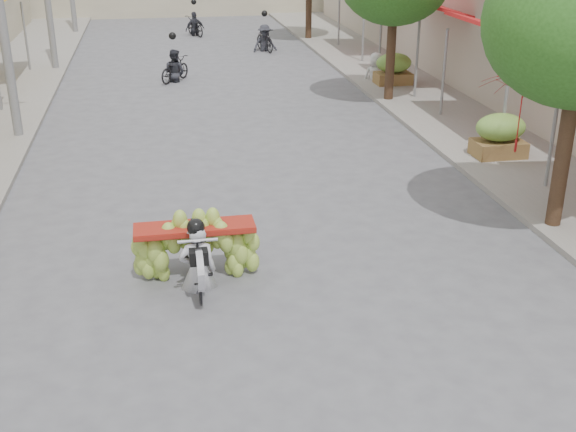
{
  "coord_description": "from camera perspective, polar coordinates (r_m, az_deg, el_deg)",
  "views": [
    {
      "loc": [
        -1.79,
        -7.32,
        5.55
      ],
      "look_at": [
        0.14,
        3.0,
        1.1
      ],
      "focal_mm": 45.0,
      "sensor_mm": 36.0,
      "label": 1
    }
  ],
  "objects": [
    {
      "name": "sidewalk_right",
      "position": [
        24.6,
        10.79,
        9.67
      ],
      "size": [
        4.0,
        60.0,
        0.12
      ],
      "primitive_type": "cube",
      "color": "gray",
      "rests_on": "ground"
    },
    {
      "name": "market_umbrella",
      "position": [
        16.01,
        18.37,
        10.76
      ],
      "size": [
        2.28,
        2.28,
        1.76
      ],
      "rotation": [
        0.0,
        0.0,
        0.2
      ],
      "color": "#A71616",
      "rests_on": "ground"
    },
    {
      "name": "bg_motorbike_a",
      "position": [
        26.07,
        -9.01,
        12.09
      ],
      "size": [
        1.35,
        1.59,
        1.95
      ],
      "color": "black",
      "rests_on": "ground"
    },
    {
      "name": "banana_motorbike",
      "position": [
        11.49,
        -7.27,
        -2.29
      ],
      "size": [
        2.2,
        1.88,
        2.03
      ],
      "color": "black",
      "rests_on": "ground"
    },
    {
      "name": "produce_crate_mid",
      "position": [
        17.94,
        16.42,
        6.38
      ],
      "size": [
        1.2,
        0.88,
        1.16
      ],
      "color": "brown",
      "rests_on": "ground"
    },
    {
      "name": "ground",
      "position": [
        9.35,
        2.6,
        -13.43
      ],
      "size": [
        120.0,
        120.0,
        0.0
      ],
      "primitive_type": "plane",
      "color": "#5B5B61",
      "rests_on": "ground"
    },
    {
      "name": "produce_crate_far",
      "position": [
        25.12,
        8.34,
        11.62
      ],
      "size": [
        1.2,
        0.88,
        1.16
      ],
      "color": "brown",
      "rests_on": "ground"
    },
    {
      "name": "bg_motorbike_c",
      "position": [
        36.01,
        -7.4,
        15.19
      ],
      "size": [
        1.1,
        1.72,
        1.95
      ],
      "color": "black",
      "rests_on": "ground"
    },
    {
      "name": "pedestrian",
      "position": [
        25.84,
        7.02,
        12.7
      ],
      "size": [
        0.92,
        0.58,
        1.8
      ],
      "rotation": [
        0.0,
        0.0,
        3.08
      ],
      "color": "silver",
      "rests_on": "ground"
    },
    {
      "name": "bg_motorbike_b",
      "position": [
        31.58,
        -1.86,
        14.37
      ],
      "size": [
        1.16,
        1.79,
        1.95
      ],
      "color": "black",
      "rests_on": "ground"
    }
  ]
}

